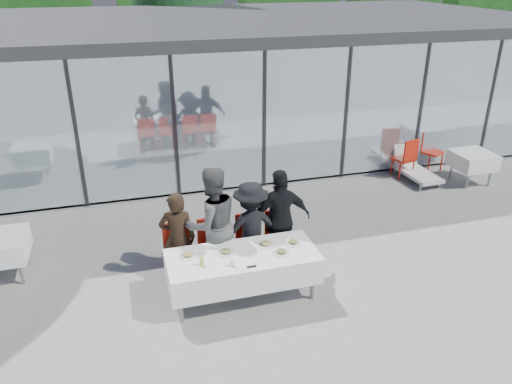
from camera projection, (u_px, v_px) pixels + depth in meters
ground at (275, 295)px, 7.75m from camera, size 90.00×90.00×0.00m
pavilion at (255, 60)px, 14.50m from camera, size 14.80×8.80×3.44m
treeline at (105, 9)px, 30.82m from camera, size 62.50×2.00×4.40m
dining_table at (243, 266)px, 7.50m from camera, size 2.26×0.96×0.75m
diner_a at (178, 238)px, 7.80m from camera, size 0.67×0.67×1.56m
diner_chair_a at (178, 250)px, 7.94m from camera, size 0.44×0.44×0.97m
diner_b at (212, 224)px, 7.87m from camera, size 1.10×1.10×1.90m
diner_chair_b at (212, 245)px, 8.08m from camera, size 0.44×0.44×0.97m
diner_c at (251, 228)px, 8.09m from camera, size 1.07×1.07×1.58m
diner_chair_c at (250, 240)px, 8.24m from camera, size 0.44×0.44×0.97m
diner_d at (280, 219)px, 8.19m from camera, size 1.04×1.04×1.74m
diner_chair_d at (279, 235)px, 8.37m from camera, size 0.44×0.44×0.97m
plate_a at (187, 255)px, 7.36m from camera, size 0.27×0.27×0.07m
plate_b at (226, 252)px, 7.43m from camera, size 0.27×0.27×0.07m
plate_c at (266, 244)px, 7.64m from camera, size 0.27×0.27×0.07m
plate_d at (293, 242)px, 7.70m from camera, size 0.27×0.27×0.07m
plate_extra at (282, 252)px, 7.44m from camera, size 0.27×0.27×0.07m
juice_bottle at (202, 262)px, 7.11m from camera, size 0.06×0.06×0.13m
drinking_glasses at (233, 264)px, 7.10m from camera, size 0.07×0.07×0.10m
folded_eyeglasses at (252, 267)px, 7.10m from camera, size 0.14×0.03×0.01m
spare_table_right at (473, 160)px, 11.54m from camera, size 0.86×0.86×0.74m
spare_chair_a at (429, 148)px, 12.36m from camera, size 0.60×0.60×0.97m
spare_chair_b at (407, 156)px, 11.82m from camera, size 0.53×0.53×0.97m
lounger at (413, 168)px, 11.91m from camera, size 0.66×1.36×0.72m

